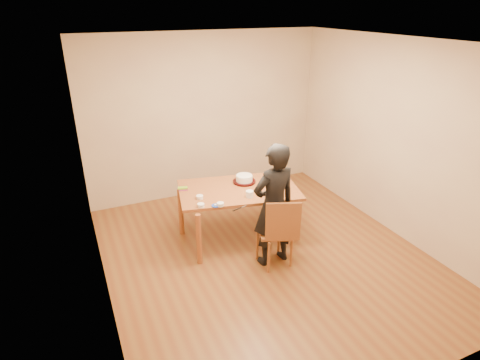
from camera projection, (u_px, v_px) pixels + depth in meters
name	position (u px, v px, depth m)	size (l,w,h in m)	color
room_shell	(256.00, 152.00, 5.06)	(4.00, 4.50, 2.70)	brown
dining_table	(239.00, 190.00, 5.49)	(1.61, 0.95, 0.04)	brown
dining_chair	(275.00, 232.00, 5.01)	(0.37, 0.37, 0.04)	brown
cake_plate	(244.00, 182.00, 5.67)	(0.32, 0.32, 0.02)	red
cake	(244.00, 178.00, 5.65)	(0.24, 0.24, 0.08)	white
frosting_dome	(244.00, 175.00, 5.63)	(0.23, 0.23, 0.03)	white
frosting_tub	(250.00, 194.00, 5.23)	(0.10, 0.10, 0.09)	white
frosting_lid	(216.00, 206.00, 5.02)	(0.10, 0.10, 0.01)	#1C3DB6
frosting_dollop	(216.00, 205.00, 5.01)	(0.04, 0.04, 0.02)	white
ramekin_green	(220.00, 204.00, 5.01)	(0.09, 0.09, 0.04)	white
ramekin_yellow	(200.00, 197.00, 5.20)	(0.09, 0.09, 0.04)	white
ramekin_multi	(201.00, 205.00, 4.99)	(0.09, 0.09, 0.04)	white
candy_box_pink	(183.00, 189.00, 5.44)	(0.12, 0.06, 0.02)	#E1357C
candy_box_green	(183.00, 188.00, 5.44)	(0.13, 0.07, 0.02)	green
spatula	(237.00, 209.00, 4.93)	(0.14, 0.01, 0.01)	black
person	(274.00, 206.00, 4.91)	(0.59, 0.38, 1.61)	black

